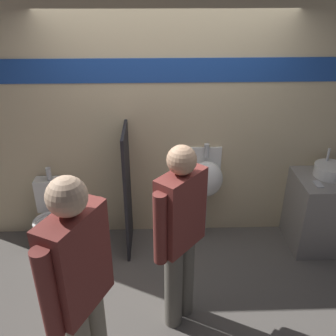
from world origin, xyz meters
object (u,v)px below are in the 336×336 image
at_px(toilet, 52,222).
at_px(person_in_vest, 80,289).
at_px(cell_phone, 318,184).
at_px(person_with_lanyard, 180,233).
at_px(urinal_near_counter, 206,179).
at_px(sink_basin, 330,171).

height_order(toilet, person_in_vest, person_in_vest).
height_order(cell_phone, person_in_vest, person_in_vest).
relative_size(toilet, person_with_lanyard, 0.54).
bearing_deg(person_in_vest, person_with_lanyard, -20.25).
height_order(cell_phone, urinal_near_counter, urinal_near_counter).
distance_m(person_in_vest, person_with_lanyard, 0.93).
xyz_separation_m(sink_basin, urinal_near_counter, (-1.32, 0.11, -0.14)).
relative_size(sink_basin, cell_phone, 2.46).
height_order(sink_basin, cell_phone, sink_basin).
distance_m(urinal_near_counter, toilet, 1.78).
distance_m(sink_basin, person_with_lanyard, 1.99).
relative_size(urinal_near_counter, person_with_lanyard, 0.68).
relative_size(cell_phone, toilet, 0.15).
relative_size(sink_basin, urinal_near_counter, 0.30).
distance_m(cell_phone, person_in_vest, 2.65).
relative_size(person_in_vest, person_with_lanyard, 1.06).
bearing_deg(sink_basin, toilet, -179.53).
xyz_separation_m(sink_basin, person_with_lanyard, (-1.67, -1.07, 0.03)).
xyz_separation_m(sink_basin, cell_phone, (-0.19, -0.19, -0.06)).
relative_size(sink_basin, person_in_vest, 0.19).
bearing_deg(cell_phone, person_in_vest, -144.77).
bearing_deg(person_in_vest, sink_basin, -27.65).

